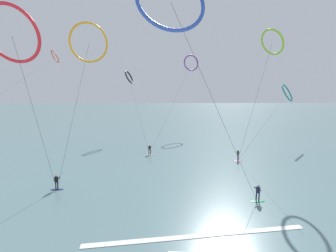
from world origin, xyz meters
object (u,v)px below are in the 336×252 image
(surfer_magenta, at_px, (238,156))
(kite_teal, at_px, (287,93))
(kite_amber, at_px, (89,43))
(kite_coral, at_px, (55,57))
(kite_violet, at_px, (191,63))
(surfer_ivory, at_px, (150,150))
(kite_charcoal, at_px, (129,77))
(kite_crimson, at_px, (12,34))
(kite_lime, at_px, (272,42))
(surfer_emerald, at_px, (258,194))
(kite_cobalt, at_px, (171,1))
(surfer_navy, at_px, (57,183))

(surfer_magenta, xyz_separation_m, kite_teal, (13.80, 12.53, 9.50))
(kite_amber, distance_m, kite_teal, 38.56)
(kite_coral, distance_m, kite_violet, 36.04)
(kite_amber, relative_size, kite_violet, 0.70)
(surfer_ivory, xyz_separation_m, kite_violet, (10.09, 26.06, 17.37))
(surfer_magenta, bearing_deg, surfer_ivory, -75.12)
(kite_amber, height_order, kite_coral, kite_coral)
(kite_teal, relative_size, kite_charcoal, 0.86)
(kite_crimson, distance_m, kite_violet, 48.61)
(surfer_ivory, distance_m, kite_lime, 24.98)
(kite_lime, relative_size, kite_coral, 0.39)
(surfer_emerald, distance_m, kite_cobalt, 18.35)
(kite_teal, xyz_separation_m, kite_charcoal, (-32.92, 8.05, 3.53))
(surfer_navy, relative_size, surfer_emerald, 1.00)
(surfer_navy, bearing_deg, kite_coral, -46.20)
(kite_cobalt, distance_m, kite_crimson, 12.93)
(kite_teal, xyz_separation_m, kite_cobalt, (-24.83, -30.28, 6.06))
(surfer_magenta, relative_size, kite_charcoal, 0.09)
(surfer_ivory, height_order, kite_charcoal, kite_charcoal)
(kite_crimson, bearing_deg, surfer_emerald, -171.83)
(surfer_navy, bearing_deg, surfer_emerald, -168.18)
(kite_cobalt, xyz_separation_m, kite_charcoal, (-8.09, 38.33, -2.53))
(surfer_ivory, relative_size, kite_lime, 0.09)
(surfer_navy, xyz_separation_m, kite_cobalt, (11.95, -7.87, 15.55))
(kite_coral, height_order, kite_charcoal, kite_coral)
(surfer_ivory, bearing_deg, kite_amber, -144.33)
(surfer_navy, bearing_deg, kite_teal, -127.83)
(surfer_magenta, bearing_deg, surfer_navy, -36.24)
(kite_charcoal, bearing_deg, kite_cobalt, -154.64)
(surfer_magenta, bearing_deg, kite_cobalt, -1.36)
(kite_crimson, bearing_deg, kite_amber, -99.51)
(surfer_magenta, height_order, kite_violet, kite_violet)
(kite_teal, bearing_deg, kite_lime, -175.54)
(kite_lime, bearing_deg, surfer_magenta, 79.37)
(surfer_emerald, relative_size, kite_teal, 0.11)
(surfer_magenta, relative_size, kite_crimson, 0.10)
(surfer_magenta, relative_size, surfer_emerald, 1.00)
(surfer_magenta, bearing_deg, kite_coral, -95.99)
(kite_lime, bearing_deg, kite_amber, 79.95)
(surfer_ivory, distance_m, kite_coral, 40.91)
(surfer_magenta, bearing_deg, kite_teal, 162.75)
(surfer_emerald, bearing_deg, kite_cobalt, -96.73)
(kite_coral, bearing_deg, surfer_navy, 165.69)
(surfer_ivory, xyz_separation_m, kite_amber, (-7.01, -7.36, 15.76))
(kite_amber, height_order, kite_cobalt, kite_amber)
(kite_lime, distance_m, kite_coral, 52.58)
(surfer_ivory, distance_m, kite_amber, 18.76)
(surfer_ivory, height_order, surfer_magenta, same)
(surfer_magenta, height_order, kite_cobalt, kite_cobalt)
(kite_lime, xyz_separation_m, kite_crimson, (-27.93, -15.10, -2.67))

